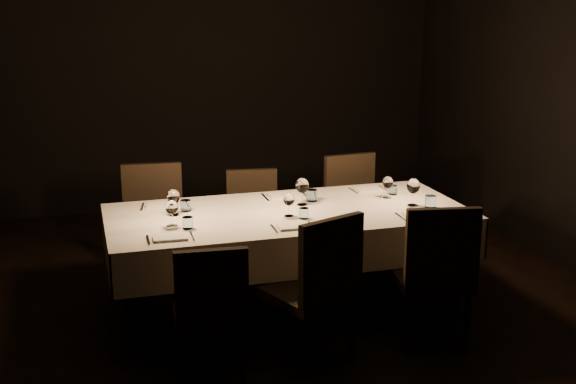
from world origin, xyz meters
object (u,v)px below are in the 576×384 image
object	(u,v)px
chair_near_left	(211,307)
chair_near_right	(435,269)
dining_table	(288,221)
chair_far_right	(355,207)
chair_far_center	(253,217)
chair_near_center	(318,283)
chair_far_left	(154,221)

from	to	relation	value
chair_near_left	chair_near_right	size ratio (longest dim) A/B	0.89
dining_table	chair_far_right	xyz separation A→B (m)	(0.80, 0.74, -0.16)
chair_far_center	chair_near_center	bearing A→B (deg)	-81.25
dining_table	chair_far_center	distance (m)	0.84
chair_near_right	chair_far_left	bearing A→B (deg)	-33.17
chair_near_left	chair_far_right	xyz separation A→B (m)	(1.52, 1.58, 0.04)
dining_table	chair_far_right	bearing A→B (deg)	42.53
dining_table	chair_near_center	world-z (taller)	chair_near_center
chair_near_left	chair_far_right	world-z (taller)	chair_far_right
chair_near_right	chair_far_right	world-z (taller)	chair_near_right
chair_near_right	chair_far_center	size ratio (longest dim) A/B	1.13
chair_near_right	chair_far_right	size ratio (longest dim) A/B	1.02
chair_near_center	chair_far_right	xyz separation A→B (m)	(0.85, 1.54, -0.01)
chair_near_left	chair_far_right	bearing A→B (deg)	-129.38
dining_table	chair_near_left	xyz separation A→B (m)	(-0.72, -0.85, -0.20)
chair_near_center	chair_far_center	bearing A→B (deg)	-111.18
chair_near_center	chair_far_left	distance (m)	1.78
chair_near_left	chair_far_center	xyz separation A→B (m)	(0.66, 1.65, -0.00)
chair_near_left	chair_far_center	distance (m)	1.78
chair_far_left	chair_far_center	world-z (taller)	chair_far_left
chair_far_right	dining_table	bearing A→B (deg)	-143.12
chair_near_center	chair_far_right	size ratio (longest dim) A/B	1.02
chair_near_center	chair_near_left	bearing A→B (deg)	-18.11
dining_table	chair_near_left	distance (m)	1.13
chair_near_left	chair_far_left	size ratio (longest dim) A/B	0.89
chair_near_left	chair_near_center	world-z (taller)	chair_near_center
dining_table	chair_near_center	bearing A→B (deg)	-93.18
chair_near_center	chair_near_right	size ratio (longest dim) A/B	1.00
chair_near_left	chair_far_center	world-z (taller)	chair_near_left
dining_table	chair_far_left	distance (m)	1.17
chair_near_right	chair_far_right	xyz separation A→B (m)	(0.05, 1.53, -0.01)
chair_far_right	chair_near_left	bearing A→B (deg)	-139.45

